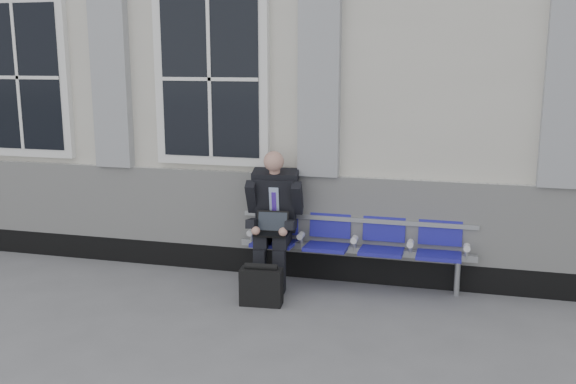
# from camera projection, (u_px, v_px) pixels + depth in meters

# --- Properties ---
(ground) EXTENTS (70.00, 70.00, 0.00)m
(ground) POSITION_uv_depth(u_px,v_px,m) (130.00, 312.00, 6.40)
(ground) COLOR slate
(ground) RESTS_ON ground
(station_building) EXTENTS (14.40, 4.40, 4.49)m
(station_building) POSITION_uv_depth(u_px,v_px,m) (239.00, 76.00, 9.23)
(station_building) COLOR beige
(station_building) RESTS_ON ground
(bench) EXTENTS (2.60, 0.47, 0.91)m
(bench) POSITION_uv_depth(u_px,v_px,m) (355.00, 238.00, 7.03)
(bench) COLOR #9EA0A3
(bench) RESTS_ON ground
(businessman) EXTENTS (0.64, 0.86, 1.50)m
(businessman) POSITION_uv_depth(u_px,v_px,m) (274.00, 214.00, 7.06)
(businessman) COLOR black
(businessman) RESTS_ON ground
(briefcase) EXTENTS (0.44, 0.22, 0.44)m
(briefcase) POSITION_uv_depth(u_px,v_px,m) (261.00, 286.00, 6.54)
(briefcase) COLOR black
(briefcase) RESTS_ON ground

